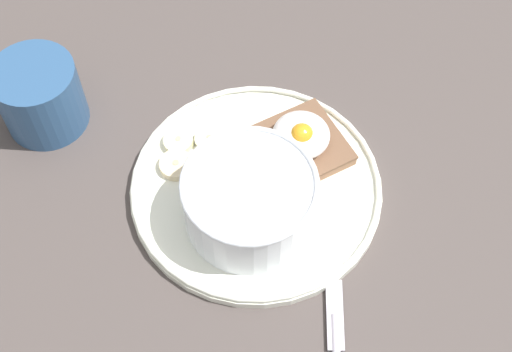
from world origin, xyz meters
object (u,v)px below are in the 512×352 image
object	(u,v)px
toast_slice	(300,146)
poached_egg	(301,135)
banana_slice_back	(179,141)
oatmeal_bowl	(250,200)
coffee_mug	(40,95)
banana_slice_left	(209,140)
knife	(336,347)
banana_slice_front	(176,165)

from	to	relation	value
toast_slice	poached_egg	bearing A→B (deg)	-103.15
poached_egg	banana_slice_back	distance (cm)	13.29
oatmeal_bowl	coffee_mug	distance (cm)	26.20
banana_slice_back	toast_slice	bearing A→B (deg)	-18.29
oatmeal_bowl	banana_slice_left	distance (cm)	10.50
oatmeal_bowl	banana_slice_back	bearing A→B (deg)	116.15
poached_egg	knife	bearing A→B (deg)	-97.58
banana_slice_left	banana_slice_back	world-z (taller)	same
banana_slice_back	knife	distance (cm)	27.36
oatmeal_bowl	poached_egg	distance (cm)	9.62
banana_slice_front	banana_slice_back	bearing A→B (deg)	73.46
coffee_mug	knife	world-z (taller)	coffee_mug
oatmeal_bowl	poached_egg	size ratio (longest dim) A/B	1.62
toast_slice	poached_egg	size ratio (longest dim) A/B	1.31
poached_egg	banana_slice_front	size ratio (longest dim) A/B	1.95
poached_egg	banana_slice_back	xyz separation A→B (cm)	(-12.38, 4.20, -2.37)
oatmeal_bowl	coffee_mug	bearing A→B (deg)	135.13
oatmeal_bowl	banana_slice_left	size ratio (longest dim) A/B	4.11
oatmeal_bowl	coffee_mug	xyz separation A→B (cm)	(-18.57, 18.48, -0.19)
banana_slice_front	coffee_mug	size ratio (longest dim) A/B	0.46
banana_slice_left	knife	size ratio (longest dim) A/B	0.25
oatmeal_bowl	knife	world-z (taller)	oatmeal_bowl
poached_egg	banana_slice_left	xyz separation A→B (cm)	(-9.16, 3.55, -2.39)
banana_slice_left	coffee_mug	xyz separation A→B (cm)	(-16.59, 8.54, 2.56)
banana_slice_front	knife	size ratio (longest dim) A/B	0.32
banana_slice_front	banana_slice_back	xyz separation A→B (cm)	(0.85, 2.85, 0.11)
poached_egg	banana_slice_front	bearing A→B (deg)	174.19
toast_slice	banana_slice_back	bearing A→B (deg)	161.71
poached_egg	banana_slice_left	bearing A→B (deg)	158.83
toast_slice	poached_egg	xyz separation A→B (cm)	(-0.02, -0.10, 2.13)
banana_slice_front	coffee_mug	distance (cm)	16.71
oatmeal_bowl	toast_slice	xyz separation A→B (cm)	(7.21, 6.49, -2.49)
banana_slice_left	coffee_mug	size ratio (longest dim) A/B	0.36
poached_egg	coffee_mug	distance (cm)	28.45
banana_slice_front	poached_egg	bearing A→B (deg)	-5.81
oatmeal_bowl	knife	xyz separation A→B (cm)	(4.33, -15.03, -3.90)
toast_slice	poached_egg	distance (cm)	2.13
oatmeal_bowl	toast_slice	size ratio (longest dim) A/B	1.24
poached_egg	banana_slice_front	xyz separation A→B (cm)	(-13.23, 1.35, -2.47)
banana_slice_left	oatmeal_bowl	bearing A→B (deg)	-78.73
poached_egg	coffee_mug	xyz separation A→B (cm)	(-25.75, 12.09, 0.17)
banana_slice_left	knife	bearing A→B (deg)	-75.82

